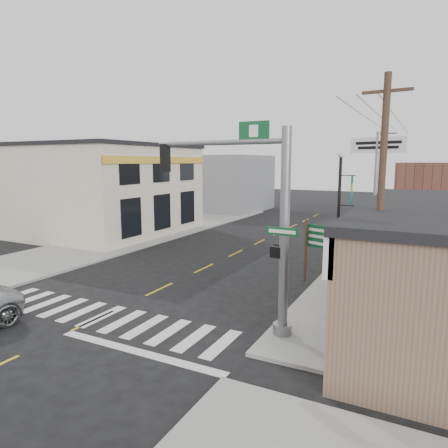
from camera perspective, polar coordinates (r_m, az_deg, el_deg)
The scene contains 19 objects.
ground at distance 15.57m, azimuth -18.10°, elevation -12.94°, with size 140.00×140.00×0.00m, color black.
sidewalk_right at distance 23.79m, azimuth 22.88°, elevation -5.46°, with size 6.00×38.00×0.13m, color gray.
sidewalk_left at distance 30.68m, azimuth -12.87°, elevation -1.88°, with size 6.00×38.00×0.13m, color gray.
center_line at distance 21.62m, azimuth -2.89°, elevation -6.32°, with size 0.12×56.00×0.01m, color gold.
crosswalk at distance 15.83m, azimuth -17.05°, elevation -12.50°, with size 11.00×2.20×0.01m, color silver.
left_building at distance 33.67m, azimuth -17.23°, elevation 4.62°, with size 12.00×12.00×6.80m, color beige.
bldg_distant_right at distance 40.21m, azimuth 29.23°, elevation 3.66°, with size 8.00×10.00×5.60m, color brown.
bldg_distant_left at distance 47.28m, azimuth 0.01°, elevation 5.88°, with size 9.00×10.00×6.40m, color gray.
traffic_signal_pole at distance 12.81m, azimuth 5.26°, elevation 2.13°, with size 5.37×0.39×6.80m.
guide_sign at distance 18.53m, azimuth 13.62°, elevation -2.74°, with size 1.68×0.14×2.94m.
fire_hydrant at distance 18.79m, azimuth 15.62°, elevation -7.35°, with size 0.23×0.23×0.73m.
ped_crossing_sign at distance 20.99m, azimuth 20.49°, elevation -1.85°, with size 1.04×0.07×2.68m.
lamp_post at distance 22.01m, azimuth 16.27°, elevation 3.25°, with size 0.79×0.62×6.07m.
dance_center_sign at distance 25.37m, azimuth 20.99°, elevation 8.07°, with size 3.43×0.21×7.29m.
bare_tree at distance 16.18m, azimuth 26.55°, elevation 1.52°, with size 2.37×2.37×4.74m.
shrub_front at distance 14.88m, azimuth 21.31°, elevation -11.80°, with size 1.17×1.17×0.87m, color #1A3A18.
shrub_back at distance 19.36m, azimuth 27.91°, elevation -7.58°, with size 1.07×1.07×0.80m, color black.
utility_pole_near at distance 12.94m, azimuth 21.40°, elevation 2.09°, with size 1.41×0.21×8.09m.
utility_pole_far at distance 31.69m, azimuth 21.79°, elevation 5.73°, with size 1.41×0.21×8.09m.
Camera 1 is at (10.42, -10.08, 5.67)m, focal length 32.00 mm.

